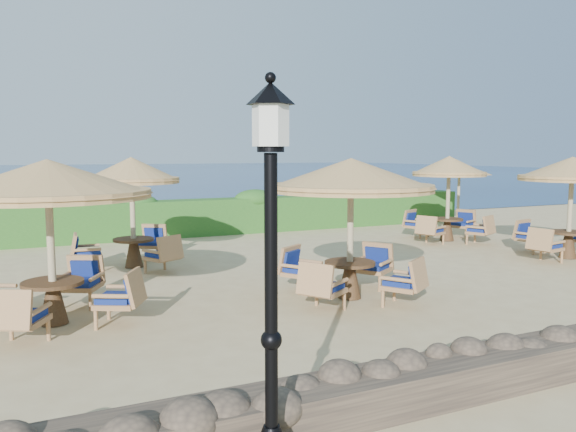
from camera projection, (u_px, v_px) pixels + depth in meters
The scene contains 10 objects.
ground at pixel (348, 273), 12.93m from camera, with size 120.00×120.00×0.00m, color tan.
sea at pixel (84, 173), 76.16m from camera, with size 160.00×160.00×0.00m, color navy.
hedge at pixel (241, 215), 19.37m from camera, with size 18.00×0.90×1.20m, color #21511A.
lamp_post at pixel (271, 299), 4.63m from camera, with size 0.44×0.44×3.31m.
extra_parasol at pixel (459, 169), 20.62m from camera, with size 2.30×2.30×2.41m.
cafe_set_0 at pixel (49, 206), 8.84m from camera, with size 3.23×3.23×2.65m.
cafe_set_1 at pixel (351, 199), 10.45m from camera, with size 3.12×3.12×2.65m.
cafe_set_2 at pixel (571, 190), 14.52m from camera, with size 2.88×2.88×2.65m.
cafe_set_3 at pixel (132, 195), 13.33m from camera, with size 2.55×2.77×2.65m.
cafe_set_4 at pixel (448, 188), 17.45m from camera, with size 2.85×2.85×2.65m.
Camera 1 is at (-6.56, -10.97, 2.75)m, focal length 35.00 mm.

